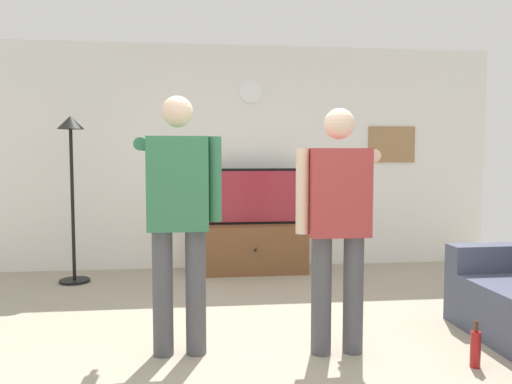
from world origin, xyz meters
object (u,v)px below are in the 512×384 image
at_px(tv_stand, 253,248).
at_px(person_standing_nearer_lamp, 178,210).
at_px(television, 253,196).
at_px(framed_picture, 391,144).
at_px(wall_clock, 251,92).
at_px(person_standing_nearer_couch, 338,216).
at_px(beverage_bottle, 475,348).
at_px(floor_lamp, 71,164).

height_order(tv_stand, person_standing_nearer_lamp, person_standing_nearer_lamp).
xyz_separation_m(television, framed_picture, (1.78, 0.25, 0.62)).
xyz_separation_m(tv_stand, wall_clock, (0.00, 0.29, 1.86)).
relative_size(tv_stand, person_standing_nearer_lamp, 0.70).
relative_size(wall_clock, framed_picture, 0.45).
relative_size(person_standing_nearer_lamp, person_standing_nearer_couch, 1.05).
bearing_deg(person_standing_nearer_lamp, tv_stand, 72.19).
bearing_deg(beverage_bottle, person_standing_nearer_couch, 156.95).
bearing_deg(tv_stand, television, 90.00).
height_order(wall_clock, beverage_bottle, wall_clock).
distance_m(wall_clock, person_standing_nearer_couch, 3.04).
height_order(tv_stand, wall_clock, wall_clock).
height_order(television, person_standing_nearer_lamp, person_standing_nearer_lamp).
distance_m(floor_lamp, beverage_bottle, 4.21).
relative_size(person_standing_nearer_couch, beverage_bottle, 5.50).
distance_m(tv_stand, floor_lamp, 2.24).
relative_size(wall_clock, floor_lamp, 0.15).
distance_m(framed_picture, beverage_bottle, 3.49).
bearing_deg(person_standing_nearer_lamp, framed_picture, 46.47).
relative_size(television, person_standing_nearer_lamp, 0.67).
bearing_deg(wall_clock, floor_lamp, -164.16).
bearing_deg(framed_picture, wall_clock, -179.84).
xyz_separation_m(person_standing_nearer_couch, beverage_bottle, (0.83, -0.35, -0.83)).
distance_m(television, beverage_bottle, 3.20).
bearing_deg(person_standing_nearer_lamp, floor_lamp, 119.78).
relative_size(tv_stand, framed_picture, 2.08).
bearing_deg(beverage_bottle, floor_lamp, 140.63).
xyz_separation_m(wall_clock, person_standing_nearer_lamp, (-0.77, -2.68, -1.14)).
bearing_deg(beverage_bottle, tv_stand, 112.02).
distance_m(wall_clock, person_standing_nearer_lamp, 3.01).
height_order(framed_picture, floor_lamp, floor_lamp).
bearing_deg(tv_stand, person_standing_nearer_lamp, -107.81).
height_order(framed_picture, person_standing_nearer_couch, framed_picture).
xyz_separation_m(floor_lamp, person_standing_nearer_couch, (2.30, -2.22, -0.33)).
relative_size(framed_picture, floor_lamp, 0.33).
distance_m(television, wall_clock, 1.28).
bearing_deg(tv_stand, beverage_bottle, -67.98).
distance_m(tv_stand, framed_picture, 2.19).
bearing_deg(television, person_standing_nearer_lamp, -107.49).
bearing_deg(framed_picture, person_standing_nearer_lamp, -133.53).
xyz_separation_m(television, floor_lamp, (-1.98, -0.32, 0.39)).
distance_m(person_standing_nearer_couch, beverage_bottle, 1.23).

